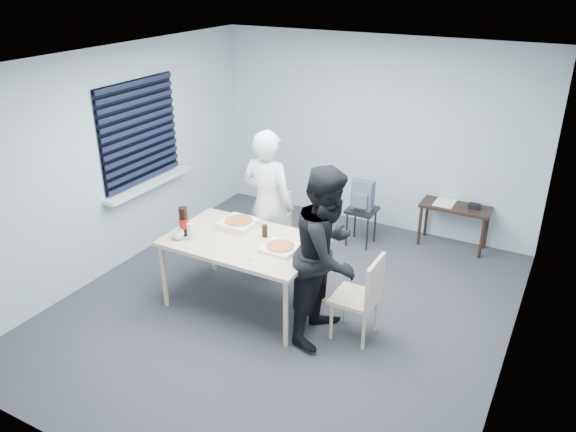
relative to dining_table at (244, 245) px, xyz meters
The scene contains 19 objects.
room 2.01m from the dining_table, 162.83° to the left, with size 5.00×5.00×5.00m.
dining_table is the anchor object (origin of this frame).
chair_far 1.11m from the dining_table, 104.71° to the left, with size 0.42×0.42×0.89m.
chair_right 1.35m from the dining_table, ahead, with size 0.42×0.42×0.89m.
person_white 0.73m from the dining_table, 99.93° to the left, with size 0.65×0.42×1.77m, color silver.
person_black 1.00m from the dining_table, ahead, with size 0.86×0.47×1.77m, color black.
side_table 2.94m from the dining_table, 55.96° to the left, with size 0.87×0.39×0.58m.
stool 2.04m from the dining_table, 73.71° to the left, with size 0.36×0.36×0.51m.
backpack 2.00m from the dining_table, 73.61° to the left, with size 0.27×0.20×0.38m.
pizza_box_a 0.33m from the dining_table, 132.85° to the left, with size 0.36×0.36×0.09m.
pizza_box_b 0.45m from the dining_table, ahead, with size 0.34×0.34×0.05m.
mug_a 0.69m from the dining_table, 152.89° to the right, with size 0.12×0.12×0.10m, color white.
mug_b 0.34m from the dining_table, 96.75° to the left, with size 0.10×0.10×0.09m, color white.
cola_glass 0.26m from the dining_table, 47.29° to the left, with size 0.06×0.06×0.13m, color black.
soda_bottle 0.68m from the dining_table, 161.98° to the right, with size 0.10×0.10×0.31m.
plastic_cups 0.57m from the dining_table, 153.56° to the right, with size 0.07×0.07×0.18m, color silver.
rubber_band 0.45m from the dining_table, 50.19° to the right, with size 0.06×0.06×0.00m, color red.
papers 2.88m from the dining_table, 58.77° to the left, with size 0.24×0.33×0.01m, color white.
black_box 3.09m from the dining_table, 52.88° to the left, with size 0.14×0.10×0.06m, color black.
Camera 1 is at (2.49, -4.52, 3.43)m, focal length 35.00 mm.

